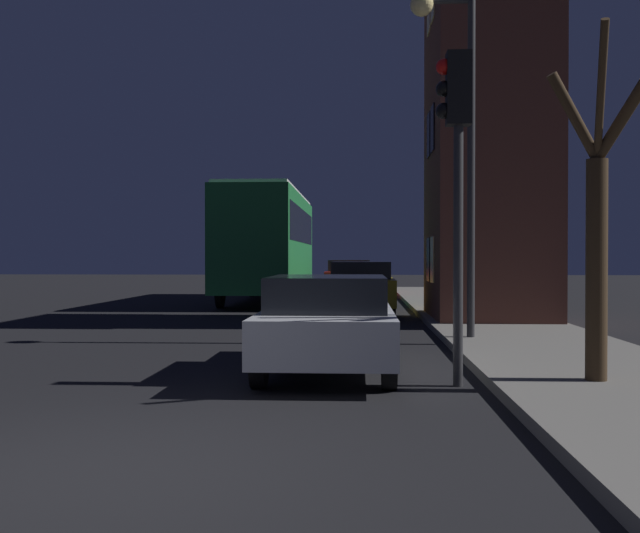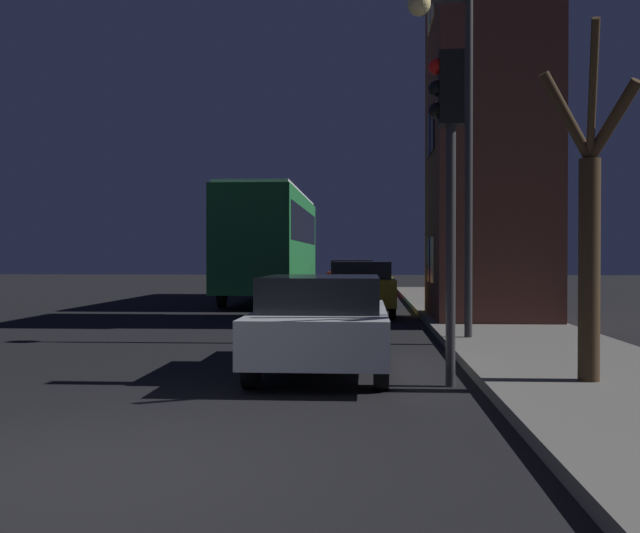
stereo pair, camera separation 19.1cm
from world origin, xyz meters
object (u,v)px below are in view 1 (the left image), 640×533
streetlamp (452,100)px  bus (269,238)px  traffic_light (456,146)px  car_near_lane (328,321)px  bare_tree (597,234)px  car_far_lane (349,277)px  car_mid_lane (361,286)px

streetlamp → bus: size_ratio=0.62×
traffic_light → streetlamp: bearing=83.4°
traffic_light → car_near_lane: 2.95m
bare_tree → car_far_lane: (-3.21, 21.24, -1.10)m
bare_tree → car_mid_lane: bearing=103.6°
bare_tree → bus: size_ratio=0.39×
bare_tree → bus: bare_tree is taller
bus → car_far_lane: bus is taller
bus → car_near_lane: (2.83, -15.65, -1.59)m
traffic_light → bare_tree: bearing=-12.0°
car_mid_lane → traffic_light: bearing=-84.0°
bare_tree → car_far_lane: size_ratio=0.84×
traffic_light → bus: (-4.45, 16.65, -0.66)m
streetlamp → car_far_lane: size_ratio=1.32×
streetlamp → traffic_light: size_ratio=1.53×
traffic_light → car_near_lane: (-1.61, 1.00, -2.25)m
car_far_lane → car_near_lane: bearing=-90.0°
bus → traffic_light: bearing=-75.0°
traffic_light → bare_tree: bare_tree is taller
traffic_light → bus: 17.25m
streetlamp → bus: bearing=111.7°
bare_tree → traffic_light: bearing=168.0°
streetlamp → car_near_lane: bearing=-122.8°
car_near_lane → car_mid_lane: size_ratio=0.89×
traffic_light → car_far_lane: traffic_light is taller
streetlamp → car_far_lane: (-2.10, 16.63, -3.70)m
bare_tree → car_near_lane: bearing=157.3°
car_near_lane → car_far_lane: car_far_lane is taller
streetlamp → car_mid_lane: bearing=103.7°
car_mid_lane → car_far_lane: (-0.46, 9.89, -0.01)m
streetlamp → car_near_lane: size_ratio=1.54×
car_near_lane → traffic_light: bearing=-31.8°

